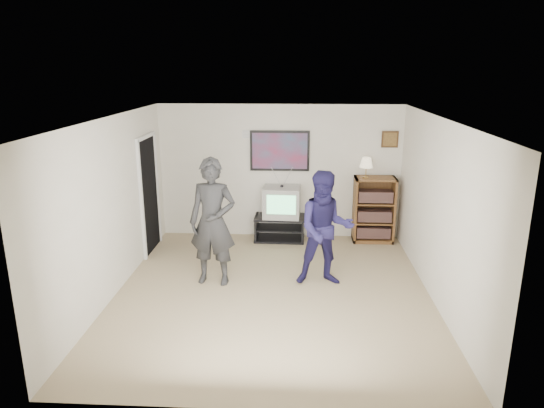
# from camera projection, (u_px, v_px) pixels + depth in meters

# --- Properties ---
(room_shell) EXTENTS (4.51, 5.00, 2.51)m
(room_shell) POSITION_uv_depth(u_px,v_px,m) (274.00, 203.00, 7.00)
(room_shell) COLOR #96875F
(room_shell) RESTS_ON ground
(media_stand) EXTENTS (0.94, 0.54, 0.46)m
(media_stand) POSITION_uv_depth(u_px,v_px,m) (280.00, 228.00, 9.09)
(media_stand) COLOR black
(media_stand) RESTS_ON room_shell
(crt_television) EXTENTS (0.69, 0.59, 0.56)m
(crt_television) POSITION_uv_depth(u_px,v_px,m) (282.00, 202.00, 8.95)
(crt_television) COLOR #A4A49F
(crt_television) RESTS_ON media_stand
(bookshelf) EXTENTS (0.74, 0.42, 1.21)m
(bookshelf) POSITION_uv_depth(u_px,v_px,m) (374.00, 209.00, 8.94)
(bookshelf) COLOR brown
(bookshelf) RESTS_ON room_shell
(table_lamp) EXTENTS (0.24, 0.24, 0.38)m
(table_lamp) POSITION_uv_depth(u_px,v_px,m) (366.00, 168.00, 8.70)
(table_lamp) COLOR beige
(table_lamp) RESTS_ON bookshelf
(person_tall) EXTENTS (0.74, 0.53, 1.91)m
(person_tall) POSITION_uv_depth(u_px,v_px,m) (213.00, 222.00, 7.11)
(person_tall) COLOR #28292A
(person_tall) RESTS_ON room_shell
(person_short) EXTENTS (0.88, 0.71, 1.73)m
(person_short) POSITION_uv_depth(u_px,v_px,m) (325.00, 229.00, 7.09)
(person_short) COLOR #201B4C
(person_short) RESTS_ON room_shell
(controller_left) EXTENTS (0.03, 0.11, 0.03)m
(controller_left) POSITION_uv_depth(u_px,v_px,m) (215.00, 197.00, 7.22)
(controller_left) COLOR white
(controller_left) RESTS_ON person_tall
(controller_right) EXTENTS (0.05, 0.12, 0.03)m
(controller_right) POSITION_uv_depth(u_px,v_px,m) (324.00, 213.00, 7.29)
(controller_right) COLOR white
(controller_right) RESTS_ON person_short
(poster) EXTENTS (1.10, 0.03, 0.75)m
(poster) POSITION_uv_depth(u_px,v_px,m) (280.00, 151.00, 8.94)
(poster) COLOR black
(poster) RESTS_ON room_shell
(air_vent) EXTENTS (0.28, 0.02, 0.14)m
(air_vent) POSITION_uv_depth(u_px,v_px,m) (250.00, 134.00, 8.89)
(air_vent) COLOR white
(air_vent) RESTS_ON room_shell
(small_picture) EXTENTS (0.30, 0.03, 0.30)m
(small_picture) POSITION_uv_depth(u_px,v_px,m) (390.00, 139.00, 8.77)
(small_picture) COLOR #382012
(small_picture) RESTS_ON room_shell
(doorway) EXTENTS (0.03, 0.85, 2.00)m
(doorway) POSITION_uv_depth(u_px,v_px,m) (149.00, 195.00, 8.39)
(doorway) COLOR black
(doorway) RESTS_ON room_shell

